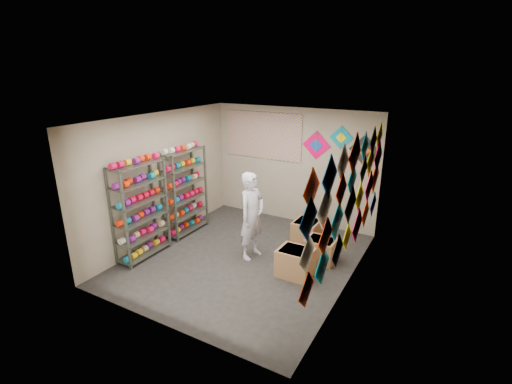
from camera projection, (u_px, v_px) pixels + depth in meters
The scene contains 12 objects.
ground at pixel (244, 258), 7.23m from camera, with size 4.50×4.50×0.00m, color black.
room_walls at pixel (243, 178), 6.71m from camera, with size 4.50×4.50×4.50m.
shelf_rack_front at pixel (141, 211), 7.05m from camera, with size 0.40×1.10×1.90m, color #4C5147.
shelf_rack_back at pixel (185, 192), 8.12m from camera, with size 0.40×1.10×1.90m, color #4C5147.
string_spools at pixel (164, 196), 7.56m from camera, with size 0.12×2.36×0.12m.
kite_wall_display at pixel (353, 194), 5.87m from camera, with size 0.06×4.28×2.08m.
back_wall_kites at pixel (339, 145), 7.96m from camera, with size 1.70×0.02×0.81m.
poster at pixel (263, 135), 8.80m from camera, with size 2.00×0.01×1.10m, color #764CA4.
shopkeeper at pixel (252, 216), 7.05m from camera, with size 0.50×0.68×1.71m, color silver.
carton_a at pixel (295, 262), 6.59m from camera, with size 0.60×0.50×0.50m, color olive.
carton_b at pixel (321, 250), 7.08m from camera, with size 0.55×0.45×0.45m, color olive.
carton_c at pixel (306, 232), 7.83m from camera, with size 0.51×0.56×0.49m, color olive.
Camera 1 is at (3.35, -5.50, 3.56)m, focal length 26.00 mm.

